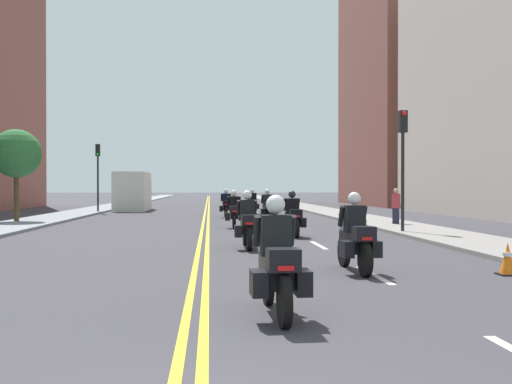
{
  "coord_description": "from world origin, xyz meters",
  "views": [
    {
      "loc": [
        0.19,
        -3.44,
        1.73
      ],
      "look_at": [
        2.28,
        23.23,
        1.51
      ],
      "focal_mm": 41.71,
      "sensor_mm": 36.0,
      "label": 1
    }
  ],
  "objects_px": {
    "motorcycle_1": "(356,240)",
    "traffic_cone_0": "(508,259)",
    "pedestrian_0": "(396,207)",
    "street_tree_1": "(16,154)",
    "traffic_light_far": "(98,166)",
    "parked_truck": "(134,193)",
    "motorcycle_0": "(277,267)",
    "motorcycle_3": "(293,218)",
    "motorcycle_5": "(268,209)",
    "motorcycle_4": "(234,212)",
    "traffic_light_near": "(403,148)",
    "motorcycle_2": "(247,225)",
    "motorcycle_6": "(226,206)",
    "traffic_cone_1": "(364,223)",
    "motorcycle_7": "(252,204)"
  },
  "relations": [
    {
      "from": "traffic_cone_1",
      "to": "motorcycle_4",
      "type": "bearing_deg",
      "value": 146.6
    },
    {
      "from": "street_tree_1",
      "to": "traffic_cone_1",
      "type": "bearing_deg",
      "value": -25.79
    },
    {
      "from": "traffic_light_near",
      "to": "pedestrian_0",
      "type": "xyz_separation_m",
      "value": [
        1.11,
        4.25,
        -2.29
      ]
    },
    {
      "from": "motorcycle_1",
      "to": "motorcycle_2",
      "type": "height_order",
      "value": "motorcycle_2"
    },
    {
      "from": "street_tree_1",
      "to": "traffic_light_near",
      "type": "bearing_deg",
      "value": -26.24
    },
    {
      "from": "motorcycle_5",
      "to": "traffic_cone_1",
      "type": "xyz_separation_m",
      "value": [
        2.97,
        -7.14,
        -0.3
      ]
    },
    {
      "from": "motorcycle_6",
      "to": "motorcycle_3",
      "type": "bearing_deg",
      "value": -82.19
    },
    {
      "from": "street_tree_1",
      "to": "motorcycle_7",
      "type": "bearing_deg",
      "value": 36.09
    },
    {
      "from": "motorcycle_0",
      "to": "traffic_light_near",
      "type": "height_order",
      "value": "traffic_light_near"
    },
    {
      "from": "motorcycle_6",
      "to": "traffic_light_near",
      "type": "height_order",
      "value": "traffic_light_near"
    },
    {
      "from": "motorcycle_1",
      "to": "traffic_cone_0",
      "type": "distance_m",
      "value": 2.97
    },
    {
      "from": "motorcycle_6",
      "to": "pedestrian_0",
      "type": "relative_size",
      "value": 1.37
    },
    {
      "from": "motorcycle_5",
      "to": "motorcycle_4",
      "type": "bearing_deg",
      "value": -117.3
    },
    {
      "from": "traffic_cone_0",
      "to": "street_tree_1",
      "type": "xyz_separation_m",
      "value": [
        -15.08,
        18.03,
        3.0
      ]
    },
    {
      "from": "traffic_light_near",
      "to": "traffic_light_far",
      "type": "xyz_separation_m",
      "value": [
        -14.48,
        19.04,
        0.01
      ]
    },
    {
      "from": "motorcycle_0",
      "to": "motorcycle_3",
      "type": "xyz_separation_m",
      "value": [
        2.0,
        12.69,
        -0.01
      ]
    },
    {
      "from": "motorcycle_2",
      "to": "street_tree_1",
      "type": "distance_m",
      "value": 16.5
    },
    {
      "from": "motorcycle_2",
      "to": "parked_truck",
      "type": "distance_m",
      "value": 28.74
    },
    {
      "from": "traffic_light_near",
      "to": "street_tree_1",
      "type": "distance_m",
      "value": 18.16
    },
    {
      "from": "motorcycle_1",
      "to": "traffic_light_far",
      "type": "relative_size",
      "value": 0.48
    },
    {
      "from": "motorcycle_7",
      "to": "pedestrian_0",
      "type": "height_order",
      "value": "pedestrian_0"
    },
    {
      "from": "motorcycle_4",
      "to": "traffic_cone_0",
      "type": "distance_m",
      "value": 14.72
    },
    {
      "from": "motorcycle_5",
      "to": "traffic_cone_1",
      "type": "relative_size",
      "value": 3.23
    },
    {
      "from": "motorcycle_2",
      "to": "motorcycle_7",
      "type": "xyz_separation_m",
      "value": [
        1.68,
        21.34,
        -0.01
      ]
    },
    {
      "from": "motorcycle_3",
      "to": "motorcycle_5",
      "type": "xyz_separation_m",
      "value": [
        -0.03,
        8.59,
        -0.0
      ]
    },
    {
      "from": "traffic_light_far",
      "to": "parked_truck",
      "type": "height_order",
      "value": "traffic_light_far"
    },
    {
      "from": "motorcycle_2",
      "to": "traffic_cone_0",
      "type": "bearing_deg",
      "value": -49.05
    },
    {
      "from": "traffic_cone_1",
      "to": "traffic_light_near",
      "type": "bearing_deg",
      "value": -31.51
    },
    {
      "from": "motorcycle_4",
      "to": "traffic_light_far",
      "type": "distance_m",
      "value": 17.52
    },
    {
      "from": "motorcycle_3",
      "to": "parked_truck",
      "type": "bearing_deg",
      "value": 107.23
    },
    {
      "from": "motorcycle_5",
      "to": "motorcycle_7",
      "type": "distance_m",
      "value": 8.87
    },
    {
      "from": "pedestrian_0",
      "to": "motorcycle_4",
      "type": "bearing_deg",
      "value": -153.59
    },
    {
      "from": "pedestrian_0",
      "to": "street_tree_1",
      "type": "height_order",
      "value": "street_tree_1"
    },
    {
      "from": "pedestrian_0",
      "to": "street_tree_1",
      "type": "bearing_deg",
      "value": -168.57
    },
    {
      "from": "motorcycle_4",
      "to": "motorcycle_5",
      "type": "height_order",
      "value": "motorcycle_5"
    },
    {
      "from": "motorcycle_2",
      "to": "motorcycle_3",
      "type": "height_order",
      "value": "motorcycle_2"
    },
    {
      "from": "motorcycle_0",
      "to": "traffic_cone_1",
      "type": "height_order",
      "value": "motorcycle_0"
    },
    {
      "from": "motorcycle_1",
      "to": "motorcycle_5",
      "type": "distance_m",
      "value": 17.3
    },
    {
      "from": "motorcycle_5",
      "to": "traffic_cone_0",
      "type": "relative_size",
      "value": 3.58
    },
    {
      "from": "motorcycle_3",
      "to": "parked_truck",
      "type": "height_order",
      "value": "parked_truck"
    },
    {
      "from": "traffic_light_far",
      "to": "street_tree_1",
      "type": "bearing_deg",
      "value": -99.31
    },
    {
      "from": "traffic_cone_1",
      "to": "motorcycle_2",
      "type": "bearing_deg",
      "value": -131.77
    },
    {
      "from": "motorcycle_5",
      "to": "traffic_light_near",
      "type": "bearing_deg",
      "value": -64.78
    },
    {
      "from": "motorcycle_0",
      "to": "motorcycle_2",
      "type": "distance_m",
      "value": 8.81
    },
    {
      "from": "street_tree_1",
      "to": "motorcycle_1",
      "type": "bearing_deg",
      "value": -55.05
    },
    {
      "from": "motorcycle_3",
      "to": "pedestrian_0",
      "type": "distance_m",
      "value": 7.23
    },
    {
      "from": "motorcycle_6",
      "to": "pedestrian_0",
      "type": "height_order",
      "value": "pedestrian_0"
    },
    {
      "from": "motorcycle_0",
      "to": "traffic_cone_0",
      "type": "height_order",
      "value": "motorcycle_0"
    },
    {
      "from": "motorcycle_4",
      "to": "traffic_cone_1",
      "type": "relative_size",
      "value": 3.08
    },
    {
      "from": "motorcycle_6",
      "to": "traffic_cone_0",
      "type": "bearing_deg",
      "value": -78.29
    }
  ]
}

